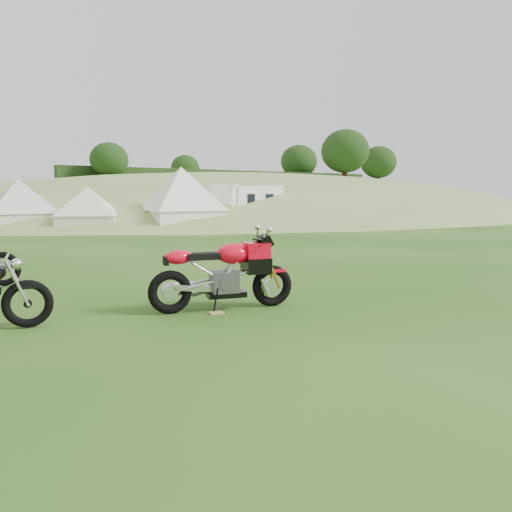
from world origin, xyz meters
TOP-DOWN VIEW (x-y plane):
  - ground at (0.00, 0.00)m, footprint 120.00×120.00m
  - hillside at (24.00, 40.00)m, footprint 80.00×64.00m
  - hedgerow at (24.00, 40.00)m, footprint 36.00×1.20m
  - sport_motorcycle at (0.24, 1.55)m, footprint 2.30×1.11m
  - plywood_board at (0.02, 1.37)m, footprint 0.24×0.21m
  - tent_left at (0.37, 21.95)m, footprint 3.05×3.05m
  - tent_mid at (3.12, 19.70)m, footprint 3.60×3.60m
  - tent_right at (7.35, 18.08)m, footprint 3.71×3.71m
  - caravan at (11.90, 18.99)m, footprint 5.40×3.64m

SIDE VIEW (x-z plane):
  - ground at x=0.00m, z-range 0.00..0.00m
  - hillside at x=24.00m, z-range -4.00..4.00m
  - hedgerow at x=24.00m, z-range -4.30..4.30m
  - plywood_board at x=0.02m, z-range 0.00..0.02m
  - sport_motorcycle at x=0.24m, z-range 0.00..1.34m
  - caravan at x=11.90m, z-range 0.00..2.32m
  - tent_mid at x=3.12m, z-range 0.00..2.35m
  - tent_left at x=0.37m, z-range 0.00..2.61m
  - tent_right at x=7.35m, z-range 0.00..2.97m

